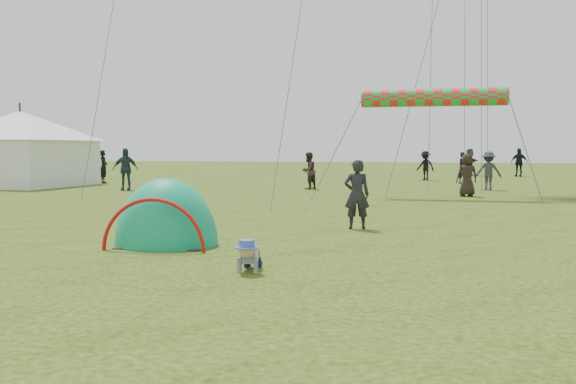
% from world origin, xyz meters
% --- Properties ---
extents(ground, '(140.00, 140.00, 0.00)m').
position_xyz_m(ground, '(0.00, 0.00, 0.00)').
color(ground, '#103309').
extents(crawling_toddler, '(0.54, 0.71, 0.51)m').
position_xyz_m(crawling_toddler, '(0.03, -0.20, 0.25)').
color(crawling_toddler, black).
rests_on(crawling_toddler, ground).
extents(popup_tent, '(2.07, 1.76, 2.51)m').
position_xyz_m(popup_tent, '(-2.20, 1.87, 0.00)').
color(popup_tent, '#05A07B').
rests_on(popup_tent, ground).
extents(standing_adult, '(0.62, 0.47, 1.55)m').
position_xyz_m(standing_adult, '(0.95, 5.05, 0.77)').
color(standing_adult, black).
rests_on(standing_adult, ground).
extents(event_marquee, '(5.90, 5.90, 3.77)m').
position_xyz_m(event_marquee, '(-16.40, 17.32, 1.88)').
color(event_marquee, white).
rests_on(event_marquee, ground).
extents(crowd_person_0, '(0.69, 0.66, 1.59)m').
position_xyz_m(crowd_person_0, '(3.90, 24.18, 0.79)').
color(crowd_person_0, black).
rests_on(crowd_person_0, ground).
extents(crowd_person_2, '(1.13, 0.72, 1.79)m').
position_xyz_m(crowd_person_2, '(-10.21, 15.69, 0.89)').
color(crowd_person_2, '#263944').
rests_on(crowd_person_2, ground).
extents(crowd_person_3, '(1.07, 0.63, 1.65)m').
position_xyz_m(crowd_person_3, '(4.78, 19.34, 0.82)').
color(crowd_person_3, '#323037').
rests_on(crowd_person_3, ground).
extents(crowd_person_4, '(0.90, 0.72, 1.60)m').
position_xyz_m(crowd_person_4, '(3.74, 15.47, 0.80)').
color(crowd_person_4, black).
rests_on(crowd_person_4, ground).
extents(crowd_person_5, '(1.15, 1.68, 1.74)m').
position_xyz_m(crowd_person_5, '(4.65, 33.67, 0.87)').
color(crowd_person_5, '#293940').
rests_on(crowd_person_5, ground).
extents(crowd_person_6, '(0.56, 0.70, 1.68)m').
position_xyz_m(crowd_person_6, '(-13.84, 20.34, 0.84)').
color(crowd_person_6, black).
rests_on(crowd_person_6, ground).
extents(crowd_person_9, '(1.21, 1.04, 1.62)m').
position_xyz_m(crowd_person_9, '(2.00, 26.88, 0.81)').
color(crowd_person_9, black).
rests_on(crowd_person_9, ground).
extents(crowd_person_13, '(0.90, 0.97, 1.61)m').
position_xyz_m(crowd_person_13, '(-2.78, 18.07, 0.81)').
color(crowd_person_13, '#332622').
rests_on(crowd_person_13, ground).
extents(crowd_person_14, '(1.09, 0.57, 1.77)m').
position_xyz_m(crowd_person_14, '(7.55, 32.73, 0.88)').
color(crowd_person_14, black).
rests_on(crowd_person_14, ground).
extents(rainbow_tube_kite, '(5.11, 0.64, 0.64)m').
position_xyz_m(rainbow_tube_kite, '(2.49, 14.54, 3.60)').
color(rainbow_tube_kite, red).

